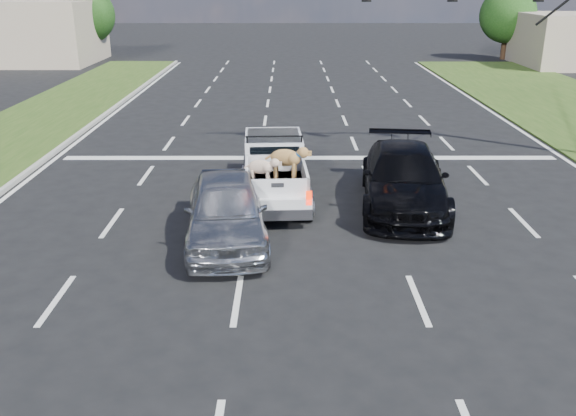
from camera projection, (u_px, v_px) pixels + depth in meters
name	position (u px, v px, depth m)	size (l,w,h in m)	color
ground	(328.00, 300.00, 11.77)	(160.00, 160.00, 0.00)	black
road_markings	(314.00, 190.00, 17.91)	(17.75, 60.00, 0.01)	silver
traffic_signal	(530.00, 15.00, 19.95)	(9.11, 0.31, 7.00)	black
building_left	(26.00, 32.00, 44.67)	(10.00, 8.00, 4.40)	tan
tree_far_c	(87.00, 15.00, 46.17)	(4.20, 4.20, 5.40)	#332114
tree_far_d	(508.00, 15.00, 46.21)	(4.20, 4.20, 5.40)	#332114
pickup_truck	(275.00, 169.00, 17.06)	(1.99, 4.83, 1.78)	black
silver_sedan	(226.00, 210.00, 14.17)	(1.85, 4.59, 1.56)	#A3A5AA
black_coupe	(404.00, 178.00, 16.40)	(2.21, 5.44, 1.58)	black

